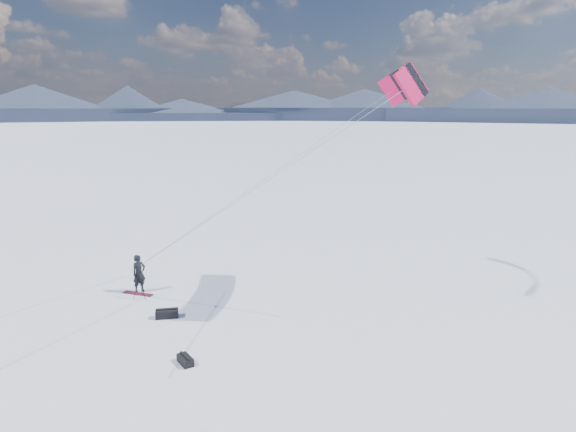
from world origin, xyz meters
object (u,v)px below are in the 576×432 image
at_px(gear_bag_a, 167,313).
at_px(gear_bag_b, 185,360).
at_px(snowboard, 138,294).
at_px(tripod, 140,282).
at_px(snowkiter, 140,292).

height_order(gear_bag_a, gear_bag_b, gear_bag_a).
height_order(snowboard, gear_bag_a, gear_bag_a).
xyz_separation_m(snowboard, gear_bag_b, (6.04, -4.54, 0.13)).
bearing_deg(gear_bag_b, tripod, 174.25).
relative_size(snowkiter, tripod, 1.49).
bearing_deg(snowkiter, tripod, -120.36).
height_order(snowboard, tripod, tripod).
relative_size(gear_bag_a, gear_bag_b, 1.26).
bearing_deg(snowkiter, snowboard, -142.44).
distance_m(snowkiter, gear_bag_b, 7.82).
relative_size(tripod, gear_bag_b, 1.54).
bearing_deg(tripod, gear_bag_b, -30.31).
relative_size(snowkiter, gear_bag_b, 2.30).
relative_size(snowboard, gear_bag_a, 1.53).
distance_m(gear_bag_a, gear_bag_b, 4.21).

